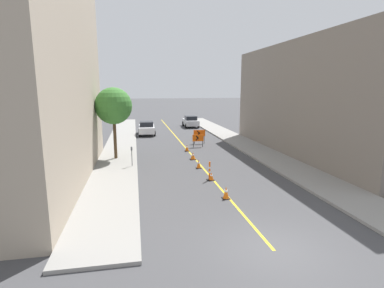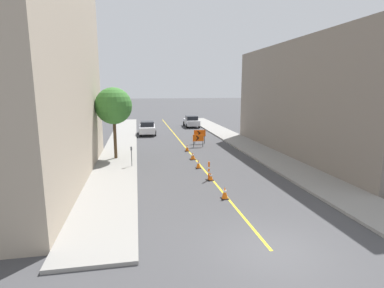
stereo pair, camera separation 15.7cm
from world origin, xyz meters
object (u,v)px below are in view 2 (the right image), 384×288
at_px(parking_meter_near_curb, 131,152).
at_px(traffic_cone_fourth, 193,156).
at_px(traffic_cone_nearest, 225,193).
at_px(street_tree_left_near, 114,106).
at_px(traffic_cone_third, 198,164).
at_px(traffic_cone_second, 211,177).
at_px(delineator_post_front, 209,172).
at_px(parked_car_curb_near, 147,128).
at_px(parked_car_curb_mid, 191,121).
at_px(traffic_cone_fifth, 187,148).
at_px(arrow_barricade_secondary, 200,134).
at_px(arrow_barricade_primary, 198,138).

bearing_deg(parking_meter_near_curb, traffic_cone_fourth, 19.82).
height_order(traffic_cone_nearest, street_tree_left_near, street_tree_left_near).
height_order(traffic_cone_third, traffic_cone_fourth, traffic_cone_third).
height_order(traffic_cone_second, parking_meter_near_curb, parking_meter_near_curb).
xyz_separation_m(traffic_cone_fourth, delineator_post_front, (-0.03, -5.40, 0.22)).
xyz_separation_m(traffic_cone_third, parked_car_curb_near, (-2.92, 16.00, 0.50)).
height_order(traffic_cone_third, parking_meter_near_curb, parking_meter_near_curb).
bearing_deg(parking_meter_near_curb, parked_car_curb_mid, 69.03).
distance_m(traffic_cone_fifth, street_tree_left_near, 7.42).
bearing_deg(traffic_cone_nearest, delineator_post_front, 91.10).
bearing_deg(arrow_barricade_secondary, parked_car_curb_mid, 87.90).
height_order(arrow_barricade_primary, street_tree_left_near, street_tree_left_near).
bearing_deg(arrow_barricade_primary, delineator_post_front, -94.83).
xyz_separation_m(traffic_cone_second, parked_car_curb_mid, (3.37, 24.91, 0.56)).
distance_m(arrow_barricade_primary, arrow_barricade_secondary, 1.75).
bearing_deg(parked_car_curb_near, traffic_cone_second, -78.60).
bearing_deg(traffic_cone_fifth, arrow_barricade_secondary, 61.12).
height_order(traffic_cone_fifth, parked_car_curb_mid, parked_car_curb_mid).
bearing_deg(traffic_cone_second, arrow_barricade_primary, 82.53).
distance_m(traffic_cone_second, street_tree_left_near, 9.63).
bearing_deg(arrow_barricade_secondary, arrow_barricade_primary, -101.70).
relative_size(traffic_cone_fifth, street_tree_left_near, 0.11).
bearing_deg(traffic_cone_fifth, street_tree_left_near, -160.35).
bearing_deg(traffic_cone_third, traffic_cone_fourth, 87.79).
bearing_deg(traffic_cone_second, delineator_post_front, 151.94).
height_order(arrow_barricade_primary, parked_car_curb_mid, parked_car_curb_mid).
bearing_deg(arrow_barricade_secondary, traffic_cone_fifth, -114.23).
distance_m(traffic_cone_second, traffic_cone_third, 2.86).
xyz_separation_m(traffic_cone_nearest, street_tree_left_near, (-5.93, 9.56, 3.84)).
bearing_deg(parking_meter_near_curb, delineator_post_front, -38.89).
xyz_separation_m(traffic_cone_nearest, traffic_cone_third, (-0.13, 5.95, -0.01)).
xyz_separation_m(traffic_cone_fourth, parking_meter_near_curb, (-4.65, -1.67, 0.84)).
distance_m(traffic_cone_fifth, parked_car_curb_near, 10.72).
bearing_deg(parked_car_curb_mid, traffic_cone_nearest, -95.97).
bearing_deg(traffic_cone_fifth, delineator_post_front, -90.70).
distance_m(traffic_cone_second, delineator_post_front, 0.29).
distance_m(traffic_cone_fourth, parked_car_curb_near, 13.74).
bearing_deg(street_tree_left_near, traffic_cone_nearest, -58.20).
relative_size(arrow_barricade_primary, parking_meter_near_curb, 0.85).
bearing_deg(traffic_cone_fourth, street_tree_left_near, 170.31).
height_order(traffic_cone_second, arrow_barricade_secondary, arrow_barricade_secondary).
distance_m(traffic_cone_second, parked_car_curb_near, 19.11).
bearing_deg(parking_meter_near_curb, traffic_cone_nearest, -55.78).
xyz_separation_m(traffic_cone_nearest, arrow_barricade_secondary, (1.88, 15.02, 0.68)).
distance_m(arrow_barricade_secondary, parked_car_curb_mid, 13.08).
xyz_separation_m(parking_meter_near_curb, street_tree_left_near, (-1.25, 2.68, 3.03)).
xyz_separation_m(delineator_post_front, parked_car_curb_mid, (3.48, 24.85, 0.30)).
height_order(parked_car_curb_mid, street_tree_left_near, street_tree_left_near).
bearing_deg(delineator_post_front, traffic_cone_fourth, 89.71).
height_order(delineator_post_front, parked_car_curb_near, parked_car_curb_near).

